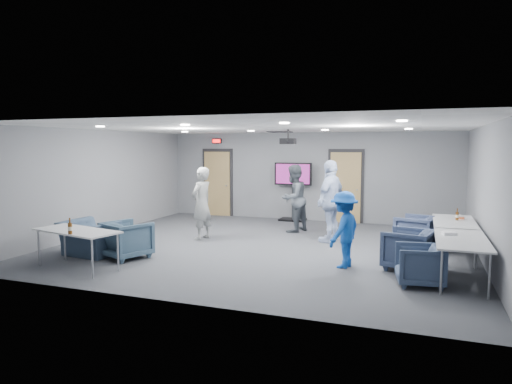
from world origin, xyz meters
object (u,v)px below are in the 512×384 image
(chair_right_b, at_px, (408,249))
(chair_right_c, at_px, (419,265))
(table_right_a, at_px, (454,223))
(bottle_right, at_px, (457,216))
(person_a, at_px, (202,203))
(chair_front_a, at_px, (127,240))
(person_c, at_px, (331,201))
(table_right_b, at_px, (461,241))
(table_front_left, at_px, (77,233))
(chair_front_b, at_px, (92,238))
(projector, at_px, (288,141))
(chair_right_a, at_px, (416,232))
(person_b, at_px, (293,198))
(bottle_front, at_px, (70,228))
(person_d, at_px, (344,230))
(tv_stand, at_px, (293,188))

(chair_right_b, bearing_deg, chair_right_c, 25.59)
(table_right_a, xyz_separation_m, bottle_right, (0.06, 0.15, 0.13))
(person_a, bearing_deg, chair_front_a, -1.28)
(person_c, height_order, chair_right_c, person_c)
(person_a, height_order, table_right_b, person_a)
(person_a, height_order, person_c, person_c)
(chair_front_a, relative_size, table_front_left, 0.46)
(bottle_right, bearing_deg, chair_front_b, -159.63)
(chair_right_b, distance_m, chair_front_a, 5.51)
(chair_front_b, xyz_separation_m, projector, (3.36, 3.15, 2.04))
(person_a, height_order, projector, projector)
(chair_front_a, height_order, table_right_a, chair_front_a)
(chair_right_a, bearing_deg, projector, -75.33)
(table_right_a, distance_m, projector, 4.20)
(person_b, distance_m, chair_right_a, 3.33)
(table_right_a, height_order, table_front_left, same)
(chair_right_a, relative_size, chair_right_c, 1.11)
(table_front_left, distance_m, bottle_front, 0.44)
(person_d, distance_m, projector, 3.38)
(chair_front_b, xyz_separation_m, table_front_left, (0.50, -0.99, 0.32))
(chair_front_a, height_order, bottle_front, bottle_front)
(chair_right_a, xyz_separation_m, projector, (-3.04, 0.18, 2.03))
(tv_stand, bearing_deg, person_c, -58.15)
(chair_right_a, bearing_deg, person_b, -90.11)
(chair_right_c, relative_size, chair_front_a, 0.88)
(chair_right_b, height_order, table_front_left, chair_right_b)
(person_c, bearing_deg, projector, -78.19)
(bottle_right, bearing_deg, person_b, 161.38)
(tv_stand, relative_size, projector, 4.83)
(person_c, distance_m, bottle_right, 2.76)
(table_right_b, bearing_deg, chair_right_b, 62.68)
(chair_right_a, bearing_deg, tv_stand, -109.53)
(chair_right_c, xyz_separation_m, bottle_right, (0.71, 2.55, 0.49))
(table_front_left, xyz_separation_m, bottle_front, (0.19, -0.37, 0.16))
(person_a, relative_size, projector, 4.79)
(person_a, distance_m, bottle_front, 3.70)
(person_a, xyz_separation_m, bottle_right, (5.77, 0.41, -0.06))
(person_a, bearing_deg, table_front_left, -3.30)
(bottle_right, relative_size, projector, 0.68)
(chair_right_c, xyz_separation_m, table_front_left, (-5.99, -1.11, 0.35))
(person_a, bearing_deg, projector, 127.21)
(chair_right_a, bearing_deg, chair_front_b, -47.09)
(person_a, bearing_deg, chair_right_a, 110.75)
(person_c, relative_size, projector, 5.30)
(person_b, xyz_separation_m, chair_front_b, (-3.28, -3.99, -0.54))
(table_right_a, bearing_deg, chair_right_a, 58.68)
(chair_right_a, height_order, projector, projector)
(person_d, relative_size, chair_front_b, 1.30)
(person_a, relative_size, chair_front_a, 2.11)
(person_d, height_order, tv_stand, tv_stand)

